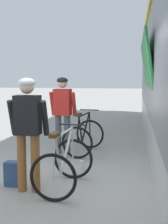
% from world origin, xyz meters
% --- Properties ---
extents(ground_plane, '(80.00, 80.00, 0.00)m').
position_xyz_m(ground_plane, '(0.00, 0.00, 0.00)').
color(ground_plane, '#A09E99').
extents(cyclist_near_in_red, '(0.63, 0.34, 1.76)m').
position_xyz_m(cyclist_near_in_red, '(-0.40, 2.10, 1.05)').
color(cyclist_near_in_red, '#4C515B').
rests_on(cyclist_near_in_red, ground).
extents(cyclist_far_in_dark, '(0.61, 0.31, 1.76)m').
position_xyz_m(cyclist_far_in_dark, '(-0.37, -0.25, 1.05)').
color(cyclist_far_in_dark, '#935B2D').
rests_on(cyclist_far_in_dark, ground).
extents(bicycle_near_black, '(0.84, 1.15, 0.99)m').
position_xyz_m(bicycle_near_black, '(0.07, 2.21, 0.40)').
color(bicycle_near_black, black).
rests_on(bicycle_near_black, ground).
extents(bicycle_far_silver, '(0.79, 1.12, 0.99)m').
position_xyz_m(bicycle_far_silver, '(0.14, -0.07, 0.40)').
color(bicycle_far_silver, black).
rests_on(bicycle_far_silver, ground).
extents(backpack_on_platform, '(0.29, 0.19, 0.40)m').
position_xyz_m(backpack_on_platform, '(-0.70, -0.06, 0.20)').
color(backpack_on_platform, navy).
rests_on(backpack_on_platform, ground).
extents(water_bottle_near_the_bikes, '(0.08, 0.08, 0.19)m').
position_xyz_m(water_bottle_near_the_bikes, '(0.26, 0.90, 0.10)').
color(water_bottle_near_the_bikes, silver).
rests_on(water_bottle_near_the_bikes, ground).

